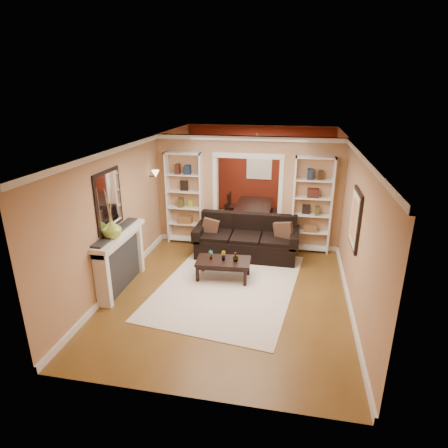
% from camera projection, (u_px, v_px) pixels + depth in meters
% --- Properties ---
extents(floor, '(8.00, 8.00, 0.00)m').
position_uv_depth(floor, '(239.00, 263.00, 8.48)').
color(floor, brown).
rests_on(floor, ground).
extents(ceiling, '(8.00, 8.00, 0.00)m').
position_uv_depth(ceiling, '(241.00, 143.00, 7.56)').
color(ceiling, white).
rests_on(ceiling, ground).
extents(wall_back, '(8.00, 0.00, 8.00)m').
position_uv_depth(wall_back, '(259.00, 169.00, 11.71)').
color(wall_back, tan).
rests_on(wall_back, ground).
extents(wall_front, '(8.00, 0.00, 8.00)m').
position_uv_depth(wall_front, '(188.00, 307.00, 4.33)').
color(wall_front, tan).
rests_on(wall_front, ground).
extents(wall_left, '(0.00, 8.00, 8.00)m').
position_uv_depth(wall_left, '(141.00, 201.00, 8.42)').
color(wall_left, tan).
rests_on(wall_left, ground).
extents(wall_right, '(0.00, 8.00, 8.00)m').
position_uv_depth(wall_right, '(349.00, 213.00, 7.62)').
color(wall_right, tan).
rests_on(wall_right, ground).
extents(partition_wall, '(4.50, 0.15, 2.70)m').
position_uv_depth(partition_wall, '(248.00, 192.00, 9.13)').
color(partition_wall, tan).
rests_on(partition_wall, floor).
extents(red_back_panel, '(4.44, 0.04, 2.64)m').
position_uv_depth(red_back_panel, '(259.00, 171.00, 11.70)').
color(red_back_panel, maroon).
rests_on(red_back_panel, floor).
extents(dining_window, '(0.78, 0.03, 0.98)m').
position_uv_depth(dining_window, '(259.00, 164.00, 11.58)').
color(dining_window, '#8CA5CC').
rests_on(dining_window, wall_back).
extents(area_rug, '(2.98, 3.86, 0.01)m').
position_uv_depth(area_rug, '(228.00, 285.00, 7.55)').
color(area_rug, silver).
rests_on(area_rug, floor).
extents(sofa, '(2.40, 1.04, 0.94)m').
position_uv_depth(sofa, '(246.00, 237.00, 8.72)').
color(sofa, black).
rests_on(sofa, floor).
extents(pillow_left, '(0.37, 0.11, 0.37)m').
position_uv_depth(pillow_left, '(210.00, 228.00, 8.79)').
color(pillow_left, brown).
rests_on(pillow_left, sofa).
extents(pillow_right, '(0.45, 0.27, 0.43)m').
position_uv_depth(pillow_right, '(284.00, 232.00, 8.48)').
color(pillow_right, brown).
rests_on(pillow_right, sofa).
extents(coffee_table, '(1.14, 0.68, 0.42)m').
position_uv_depth(coffee_table, '(223.00, 269.00, 7.74)').
color(coffee_table, black).
rests_on(coffee_table, floor).
extents(plant_left, '(0.12, 0.13, 0.20)m').
position_uv_depth(plant_left, '(211.00, 255.00, 7.68)').
color(plant_left, '#336626').
rests_on(plant_left, coffee_table).
extents(plant_center, '(0.14, 0.14, 0.20)m').
position_uv_depth(plant_center, '(223.00, 256.00, 7.64)').
color(plant_center, '#336626').
rests_on(plant_center, coffee_table).
extents(plant_right, '(0.15, 0.15, 0.21)m').
position_uv_depth(plant_right, '(236.00, 256.00, 7.59)').
color(plant_right, '#336626').
rests_on(plant_right, coffee_table).
extents(bookshelf_left, '(0.90, 0.30, 2.30)m').
position_uv_depth(bookshelf_left, '(185.00, 199.00, 9.32)').
color(bookshelf_left, white).
rests_on(bookshelf_left, floor).
extents(bookshelf_right, '(0.90, 0.30, 2.30)m').
position_uv_depth(bookshelf_right, '(312.00, 206.00, 8.76)').
color(bookshelf_right, white).
rests_on(bookshelf_right, floor).
extents(fireplace, '(0.32, 1.70, 1.16)m').
position_uv_depth(fireplace, '(122.00, 261.00, 7.27)').
color(fireplace, white).
rests_on(fireplace, floor).
extents(vase, '(0.42, 0.42, 0.37)m').
position_uv_depth(vase, '(112.00, 228.00, 6.77)').
color(vase, '#8DAE38').
rests_on(vase, fireplace).
extents(mirror, '(0.03, 0.95, 1.10)m').
position_uv_depth(mirror, '(109.00, 200.00, 6.88)').
color(mirror, silver).
rests_on(mirror, wall_left).
extents(wall_sconce, '(0.18, 0.18, 0.22)m').
position_uv_depth(wall_sconce, '(153.00, 175.00, 8.75)').
color(wall_sconce, '#FFE0A5').
rests_on(wall_sconce, wall_left).
extents(framed_art, '(0.04, 0.85, 1.05)m').
position_uv_depth(framed_art, '(355.00, 219.00, 6.63)').
color(framed_art, black).
rests_on(framed_art, wall_right).
extents(dining_table, '(1.79, 1.00, 0.63)m').
position_uv_depth(dining_table, '(255.00, 216.00, 10.69)').
color(dining_table, black).
rests_on(dining_table, floor).
extents(dining_chair_nw, '(0.46, 0.46, 0.78)m').
position_uv_depth(dining_chair_nw, '(234.00, 215.00, 10.49)').
color(dining_chair_nw, black).
rests_on(dining_chair_nw, floor).
extents(dining_chair_ne, '(0.50, 0.50, 0.88)m').
position_uv_depth(dining_chair_ne, '(273.00, 216.00, 10.27)').
color(dining_chair_ne, black).
rests_on(dining_chair_ne, floor).
extents(dining_chair_sw, '(0.49, 0.49, 0.90)m').
position_uv_depth(dining_chair_sw, '(237.00, 207.00, 11.02)').
color(dining_chair_sw, black).
rests_on(dining_chair_sw, floor).
extents(dining_chair_se, '(0.51, 0.51, 0.78)m').
position_uv_depth(dining_chair_se, '(275.00, 211.00, 10.84)').
color(dining_chair_se, black).
rests_on(dining_chair_se, floor).
extents(chandelier, '(0.50, 0.50, 0.30)m').
position_uv_depth(chandelier, '(255.00, 155.00, 10.29)').
color(chandelier, '#3E2D1C').
rests_on(chandelier, ceiling).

